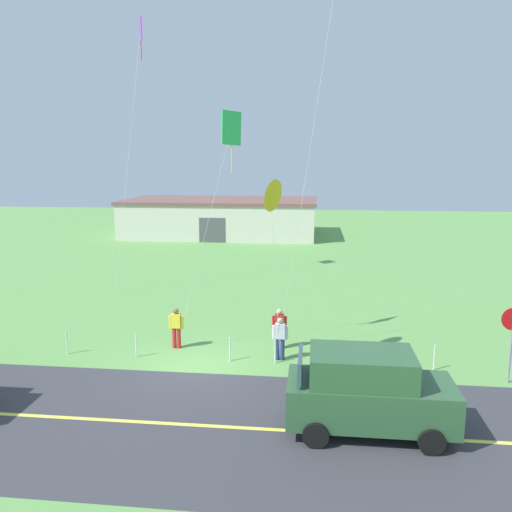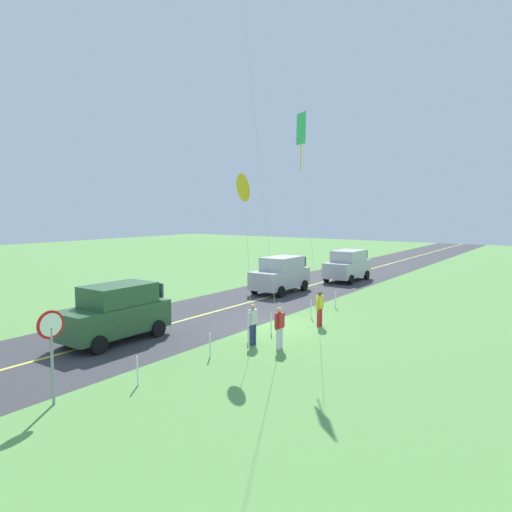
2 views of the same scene
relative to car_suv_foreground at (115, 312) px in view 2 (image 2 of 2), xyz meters
The scene contains 18 objects.
ground_plane 6.89m from the car_suv_foreground, 146.15° to the left, with size 120.00×120.00×0.10m, color #60994C.
asphalt_road 5.76m from the car_suv_foreground, behind, with size 120.00×7.00×0.00m, color #38383D.
road_centre_stripe 5.76m from the car_suv_foreground, behind, with size 120.00×0.16×0.00m, color #E5E04C.
car_suv_foreground is the anchor object (origin of this frame).
car_parked_west_near 13.21m from the car_suv_foreground, behind, with size 4.40×2.12×2.24m.
car_parked_west_far 20.14m from the car_suv_foreground, behind, with size 4.40×2.12×2.24m.
stop_sign 6.21m from the car_suv_foreground, 36.62° to the left, with size 0.76×0.08×2.56m.
person_adult_near 6.57m from the car_suv_foreground, 114.79° to the left, with size 0.58×0.22×1.60m.
person_adult_companion 5.50m from the car_suv_foreground, 118.84° to the left, with size 0.58×0.22×1.60m.
person_child_watcher 8.74m from the car_suv_foreground, 140.39° to the left, with size 0.58×0.22×1.60m.
kite_blue_mid 7.10m from the car_suv_foreground, 124.98° to the left, with size 0.81×1.17×6.62m.
kite_yellow_high 10.19m from the car_suv_foreground, 128.24° to the left, with size 2.52×0.76×8.97m.
fence_post_0 11.59m from the car_suv_foreground, 157.23° to the left, with size 0.05×0.05×0.90m, color silver.
fence_post_1 9.17m from the car_suv_foreground, 150.68° to the left, with size 0.05×0.05×0.90m, color silver.
fence_post_2 6.35m from the car_suv_foreground, 134.79° to the left, with size 0.05×0.05×0.90m, color silver.
fence_post_3 5.33m from the car_suv_foreground, 122.00° to the left, with size 0.05×0.05×0.90m, color silver.
fence_post_4 4.56m from the car_suv_foreground, 96.52° to the left, with size 0.05×0.05×0.90m, color silver.
fence_post_5 5.31m from the car_suv_foreground, 58.35° to the left, with size 0.05×0.05×0.90m, color silver.
Camera 2 is at (17.35, 11.26, 5.17)m, focal length 32.81 mm.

